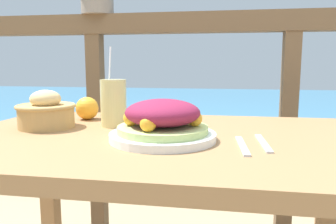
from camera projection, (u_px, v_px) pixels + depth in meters
name	position (u px, v px, depth m)	size (l,w,h in m)	color
patio_table	(165.00, 167.00, 0.94)	(1.21, 0.75, 0.71)	#997047
railing_fence	(188.00, 86.00, 1.53)	(2.80, 0.08, 1.14)	brown
sea_backdrop	(208.00, 119.00, 4.06)	(12.00, 4.00, 0.45)	teal
salad_plate	(163.00, 123.00, 0.86)	(0.28, 0.28, 0.11)	white
drink_glass	(114.00, 103.00, 1.04)	(0.08, 0.08, 0.25)	#DBCC7F
bread_basket	(46.00, 112.00, 1.02)	(0.18, 0.18, 0.12)	tan
fork	(242.00, 146.00, 0.79)	(0.03, 0.18, 0.00)	silver
knife	(263.00, 143.00, 0.82)	(0.02, 0.18, 0.00)	silver
orange_near_basket	(87.00, 108.00, 1.17)	(0.08, 0.08, 0.08)	#F9A328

